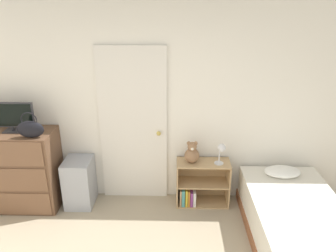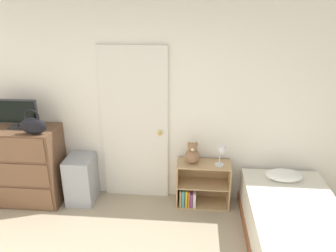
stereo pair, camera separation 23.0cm
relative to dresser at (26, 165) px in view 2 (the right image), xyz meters
name	(u,v)px [view 2 (the right image)]	position (x,y,z in m)	size (l,w,h in m)	color
wall_back	(158,107)	(1.72, 0.30, 0.76)	(10.00, 0.06, 2.55)	white
door_closed	(135,126)	(1.42, 0.25, 0.50)	(0.86, 0.09, 2.05)	silver
dresser	(26,165)	(0.00, 0.00, 0.00)	(0.92, 0.51, 1.04)	brown
tv	(15,113)	(-0.03, 0.02, 0.71)	(0.57, 0.16, 0.37)	#2D2D33
handbag	(33,126)	(0.28, -0.16, 0.63)	(0.32, 0.11, 0.31)	black
storage_bin	(81,179)	(0.71, 0.05, -0.20)	(0.35, 0.41, 0.63)	#999EA8
bookshelf	(198,187)	(2.26, 0.11, -0.27)	(0.68, 0.31, 0.60)	tan
teddy_bear	(192,154)	(2.17, 0.10, 0.21)	(0.19, 0.19, 0.29)	#8C6647
desk_lamp	(222,151)	(2.53, 0.05, 0.28)	(0.13, 0.13, 0.28)	silver
bed	(295,229)	(3.30, -0.64, -0.27)	(1.00, 1.82, 0.59)	brown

